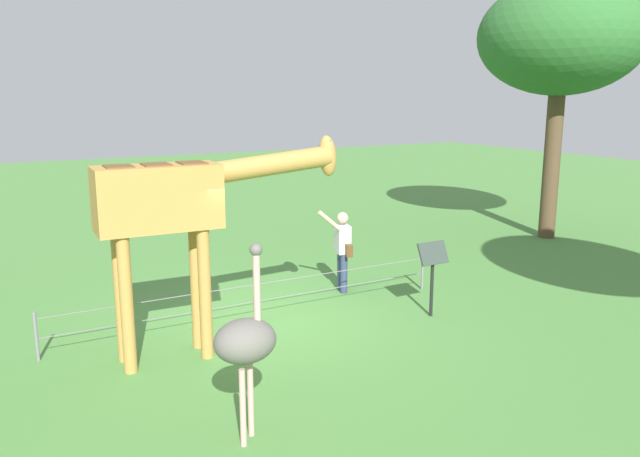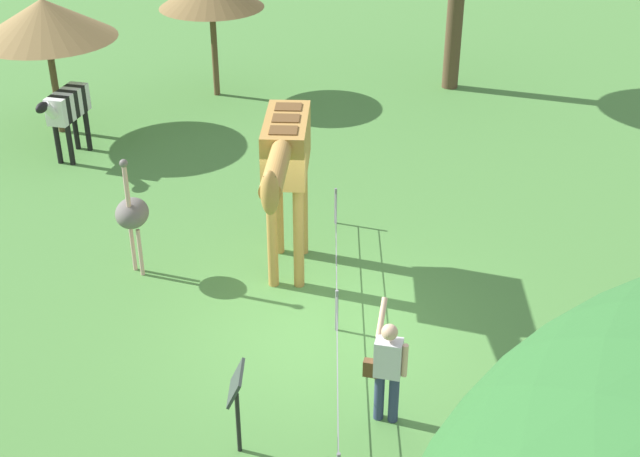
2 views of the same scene
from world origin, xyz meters
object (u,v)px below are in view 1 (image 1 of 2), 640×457
at_px(giraffe, 180,207).
at_px(ostrich, 246,341).
at_px(visitor, 342,247).
at_px(info_sign, 433,263).
at_px(tree_northeast, 561,39).

relative_size(giraffe, ostrich, 1.64).
bearing_deg(visitor, ostrich, -132.02).
distance_m(ostrich, info_sign, 4.88).
xyz_separation_m(ostrich, tree_northeast, (11.03, 5.54, 3.98)).
height_order(giraffe, ostrich, giraffe).
bearing_deg(info_sign, ostrich, -153.37).
xyz_separation_m(visitor, tree_northeast, (7.31, 1.41, 4.26)).
relative_size(visitor, info_sign, 1.27).
distance_m(visitor, info_sign, 2.04).
height_order(giraffe, visitor, giraffe).
relative_size(tree_northeast, info_sign, 5.06).
xyz_separation_m(ostrich, info_sign, (4.36, 2.18, -0.23)).
bearing_deg(info_sign, giraffe, 174.04).
relative_size(visitor, ostrich, 0.74).
bearing_deg(ostrich, tree_northeast, 26.67).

